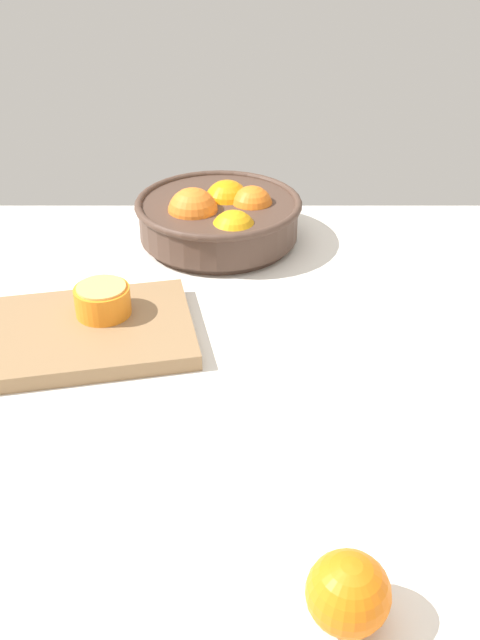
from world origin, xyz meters
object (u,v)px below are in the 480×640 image
at_px(cutting_board, 85,333).
at_px(fruit_bowl, 221,217).
at_px(orange_half_0, 105,300).
at_px(loose_orange_2, 350,594).

bearing_deg(cutting_board, fruit_bowl, 59.39).
height_order(fruit_bowl, orange_half_0, fruit_bowl).
bearing_deg(orange_half_0, cutting_board, -127.69).
height_order(cutting_board, loose_orange_2, loose_orange_2).
xyz_separation_m(fruit_bowl, orange_half_0, (-0.15, -0.25, -0.00)).
bearing_deg(orange_half_0, fruit_bowl, 60.36).
bearing_deg(cutting_board, orange_half_0, 52.31).
xyz_separation_m(fruit_bowl, loose_orange_2, (0.12, -0.70, -0.01)).
relative_size(fruit_bowl, loose_orange_2, 3.89).
height_order(fruit_bowl, cutting_board, fruit_bowl).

